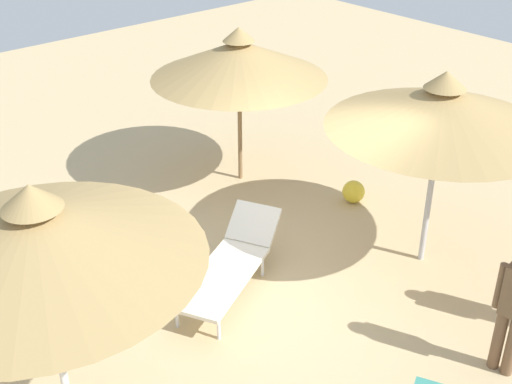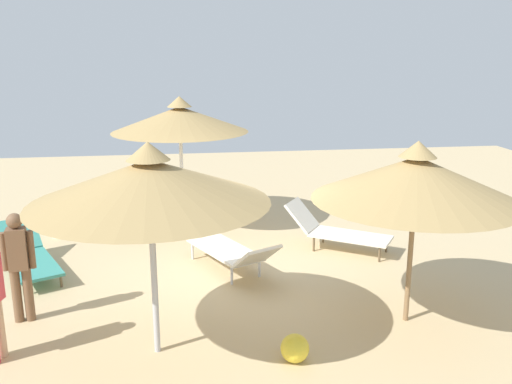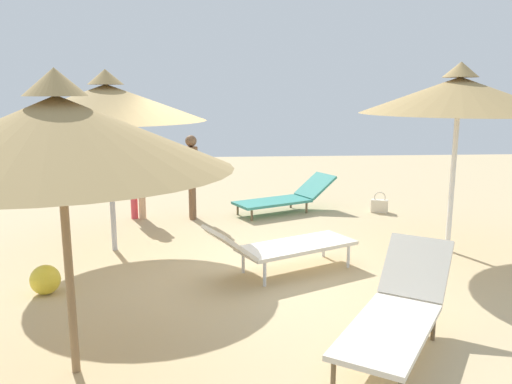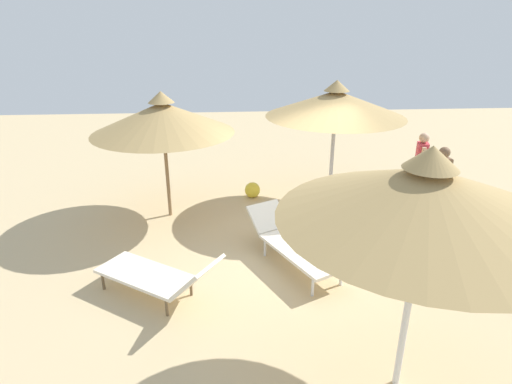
% 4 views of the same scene
% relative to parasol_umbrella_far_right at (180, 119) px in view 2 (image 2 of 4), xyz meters
% --- Properties ---
extents(ground, '(24.00, 24.00, 0.10)m').
position_rel_parasol_umbrella_far_right_xyz_m(ground, '(3.28, 0.53, -2.39)').
color(ground, tan).
extents(parasol_umbrella_far_right, '(2.84, 2.84, 2.81)m').
position_rel_parasol_umbrella_far_right_xyz_m(parasol_umbrella_far_right, '(0.00, 0.00, 0.00)').
color(parasol_umbrella_far_right, white).
rests_on(parasol_umbrella_far_right, ground).
extents(parasol_umbrella_front, '(2.79, 2.79, 2.59)m').
position_rel_parasol_umbrella_far_right_xyz_m(parasol_umbrella_front, '(4.73, 3.09, -0.26)').
color(parasol_umbrella_front, olive).
rests_on(parasol_umbrella_front, ground).
extents(parasol_umbrella_far_left, '(2.89, 2.89, 2.71)m').
position_rel_parasol_umbrella_far_right_xyz_m(parasol_umbrella_far_left, '(5.09, -0.40, -0.10)').
color(parasol_umbrella_far_left, '#B2B2B7').
rests_on(parasol_umbrella_far_left, ground).
extents(lounge_chair_center, '(2.18, 1.51, 0.70)m').
position_rel_parasol_umbrella_far_right_xyz_m(lounge_chair_center, '(2.14, -2.68, -2.03)').
color(lounge_chair_center, teal).
rests_on(lounge_chair_center, ground).
extents(lounge_chair_edge, '(1.65, 2.02, 0.87)m').
position_rel_parasol_umbrella_far_right_xyz_m(lounge_chair_edge, '(1.80, 2.87, -1.95)').
color(lounge_chair_edge, silver).
rests_on(lounge_chair_edge, ground).
extents(lounge_chair_back, '(2.15, 1.51, 0.75)m').
position_rel_parasol_umbrella_far_right_xyz_m(lounge_chair_back, '(2.67, 0.81, -1.95)').
color(lounge_chair_back, silver).
rests_on(lounge_chair_back, ground).
extents(person_standing_near_right, '(0.25, 0.44, 1.59)m').
position_rel_parasol_umbrella_far_right_xyz_m(person_standing_near_right, '(3.99, -2.29, -1.45)').
color(person_standing_near_right, brown).
rests_on(person_standing_near_right, ground).
extents(handbag, '(0.36, 0.27, 0.42)m').
position_rel_parasol_umbrella_far_right_xyz_m(handbag, '(0.26, -2.53, -2.20)').
color(handbag, beige).
rests_on(handbag, ground).
extents(beach_ball, '(0.36, 0.36, 0.36)m').
position_rel_parasol_umbrella_far_right_xyz_m(beach_ball, '(5.57, 1.29, -2.16)').
color(beach_ball, yellow).
rests_on(beach_ball, ground).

